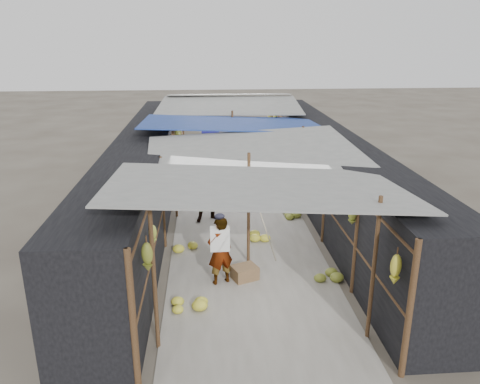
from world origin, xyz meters
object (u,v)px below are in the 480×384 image
object	(u,v)px
black_basin	(286,203)
vendor_seated	(283,176)
vendor_elderly	(220,251)
shopper_blue	(211,190)
crate_near	(245,273)

from	to	relation	value
black_basin	vendor_seated	distance (m)	1.81
vendor_seated	vendor_elderly	bearing A→B (deg)	-40.46
vendor_elderly	vendor_seated	xyz separation A→B (m)	(2.38, 6.38, -0.33)
shopper_blue	vendor_seated	distance (m)	3.81
vendor_elderly	vendor_seated	world-z (taller)	vendor_elderly
vendor_elderly	crate_near	bearing A→B (deg)	171.05
crate_near	vendor_elderly	bearing A→B (deg)	170.81
crate_near	vendor_seated	world-z (taller)	vendor_seated
crate_near	shopper_blue	xyz separation A→B (m)	(-0.64, 3.43, 0.77)
black_basin	shopper_blue	size ratio (longest dim) A/B	0.33
black_basin	vendor_elderly	bearing A→B (deg)	-115.39
shopper_blue	vendor_seated	world-z (taller)	shopper_blue
shopper_blue	crate_near	bearing A→B (deg)	-95.34
black_basin	shopper_blue	world-z (taller)	shopper_blue
shopper_blue	black_basin	bearing A→B (deg)	8.91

